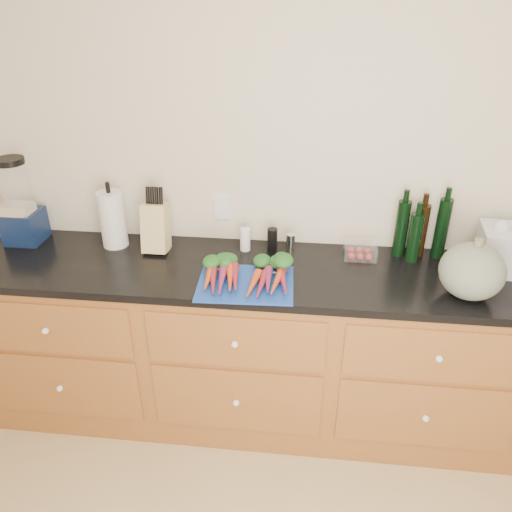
# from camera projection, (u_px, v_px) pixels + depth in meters

# --- Properties ---
(wall_back) EXTENTS (4.10, 0.05, 2.60)m
(wall_back) POSITION_uv_depth(u_px,v_px,m) (340.00, 178.00, 2.50)
(wall_back) COLOR beige
(wall_back) RESTS_ON ground
(cabinets) EXTENTS (3.60, 0.64, 0.90)m
(cabinets) POSITION_uv_depth(u_px,v_px,m) (329.00, 353.00, 2.62)
(cabinets) COLOR brown
(cabinets) RESTS_ON ground
(countertop) EXTENTS (3.64, 0.62, 0.04)m
(countertop) POSITION_uv_depth(u_px,v_px,m) (336.00, 276.00, 2.40)
(countertop) COLOR black
(countertop) RESTS_ON cabinets
(cutting_board) EXTENTS (0.45, 0.35, 0.01)m
(cutting_board) POSITION_uv_depth(u_px,v_px,m) (246.00, 284.00, 2.28)
(cutting_board) COLOR #163C9E
(cutting_board) RESTS_ON countertop
(carrots) EXTENTS (0.42, 0.31, 0.06)m
(carrots) POSITION_uv_depth(u_px,v_px,m) (247.00, 273.00, 2.31)
(carrots) COLOR #D54619
(carrots) RESTS_ON cutting_board
(squash) EXTENTS (0.28, 0.28, 0.25)m
(squash) POSITION_uv_depth(u_px,v_px,m) (472.00, 271.00, 2.15)
(squash) COLOR #5B6756
(squash) RESTS_ON countertop
(blender_appliance) EXTENTS (0.18, 0.18, 0.46)m
(blender_appliance) POSITION_uv_depth(u_px,v_px,m) (20.00, 206.00, 2.59)
(blender_appliance) COLOR #0D1C40
(blender_appliance) RESTS_ON countertop
(paper_towel) EXTENTS (0.13, 0.13, 0.29)m
(paper_towel) POSITION_uv_depth(u_px,v_px,m) (113.00, 219.00, 2.57)
(paper_towel) COLOR silver
(paper_towel) RESTS_ON countertop
(knife_block) EXTENTS (0.12, 0.12, 0.25)m
(knife_block) POSITION_uv_depth(u_px,v_px,m) (156.00, 227.00, 2.54)
(knife_block) COLOR tan
(knife_block) RESTS_ON countertop
(grinder_salt) EXTENTS (0.05, 0.05, 0.12)m
(grinder_salt) POSITION_uv_depth(u_px,v_px,m) (245.00, 239.00, 2.56)
(grinder_salt) COLOR white
(grinder_salt) RESTS_ON countertop
(grinder_pepper) EXTENTS (0.05, 0.05, 0.13)m
(grinder_pepper) POSITION_uv_depth(u_px,v_px,m) (272.00, 240.00, 2.54)
(grinder_pepper) COLOR black
(grinder_pepper) RESTS_ON countertop
(canister_chrome) EXTENTS (0.04, 0.04, 0.10)m
(canister_chrome) POSITION_uv_depth(u_px,v_px,m) (291.00, 243.00, 2.54)
(canister_chrome) COLOR silver
(canister_chrome) RESTS_ON countertop
(tomato_box) EXTENTS (0.16, 0.13, 0.07)m
(tomato_box) POSITION_uv_depth(u_px,v_px,m) (360.00, 250.00, 2.51)
(tomato_box) COLOR white
(tomato_box) RESTS_ON countertop
(bottles) EXTENTS (0.26, 0.13, 0.31)m
(bottles) POSITION_uv_depth(u_px,v_px,m) (420.00, 231.00, 2.46)
(bottles) COLOR black
(bottles) RESTS_ON countertop
(grocery_bag) EXTENTS (0.31, 0.26, 0.21)m
(grocery_bag) POSITION_uv_depth(u_px,v_px,m) (510.00, 250.00, 2.36)
(grocery_bag) COLOR silver
(grocery_bag) RESTS_ON countertop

